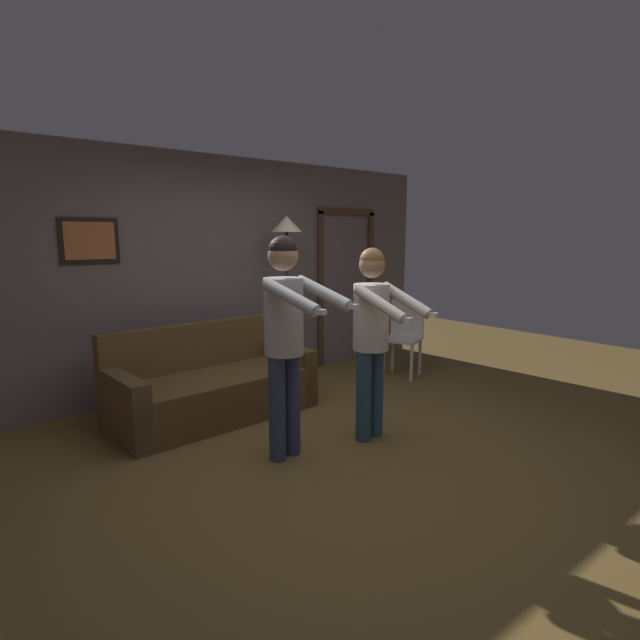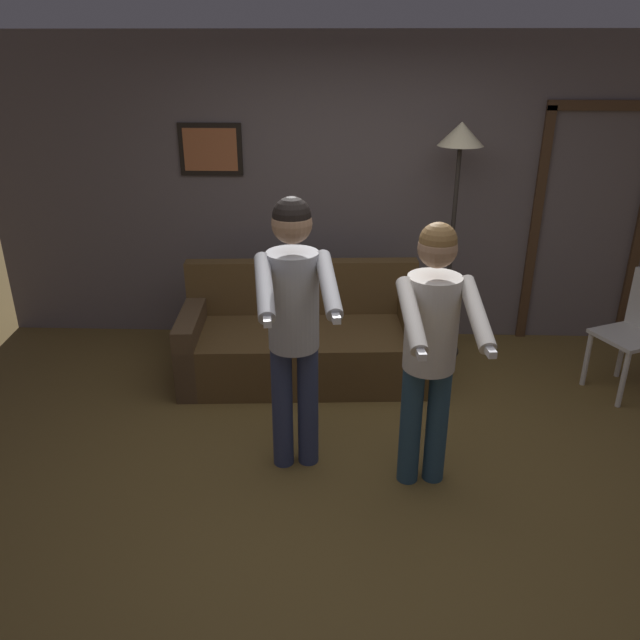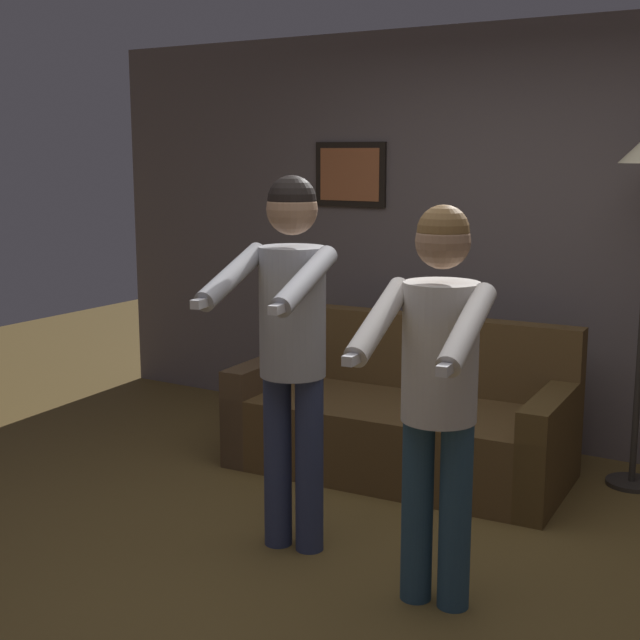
{
  "view_description": "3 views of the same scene",
  "coord_description": "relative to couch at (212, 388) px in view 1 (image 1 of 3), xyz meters",
  "views": [
    {
      "loc": [
        -2.49,
        -2.96,
        1.72
      ],
      "look_at": [
        -0.11,
        0.03,
        1.08
      ],
      "focal_mm": 28.0,
      "sensor_mm": 36.0,
      "label": 1
    },
    {
      "loc": [
        -0.11,
        -3.21,
        2.46
      ],
      "look_at": [
        -0.23,
        -0.06,
        1.08
      ],
      "focal_mm": 35.0,
      "sensor_mm": 36.0,
      "label": 2
    },
    {
      "loc": [
        1.76,
        -3.16,
        1.82
      ],
      "look_at": [
        -0.24,
        0.11,
        1.1
      ],
      "focal_mm": 50.0,
      "sensor_mm": 36.0,
      "label": 3
    }
  ],
  "objects": [
    {
      "name": "ground_plane",
      "position": [
        0.42,
        -1.31,
        -0.28
      ],
      "size": [
        12.0,
        12.0,
        0.0
      ],
      "primitive_type": "plane",
      "color": "brown"
    },
    {
      "name": "back_wall_assembly",
      "position": [
        0.44,
        0.85,
        1.02
      ],
      "size": [
        6.4,
        0.1,
        2.6
      ],
      "color": "#685D5C",
      "rests_on": "ground_plane"
    },
    {
      "name": "couch",
      "position": [
        0.0,
        0.0,
        0.0
      ],
      "size": [
        1.95,
        0.96,
        0.87
      ],
      "color": "brown",
      "rests_on": "ground_plane"
    },
    {
      "name": "torchiere_lamp",
      "position": [
        1.21,
        0.45,
        1.37
      ],
      "size": [
        0.36,
        0.36,
        1.95
      ],
      "color": "#332D28",
      "rests_on": "ground_plane"
    },
    {
      "name": "person_standing_left",
      "position": [
        0.03,
        -1.21,
        0.77
      ],
      "size": [
        0.51,
        0.74,
        1.73
      ],
      "color": "navy",
      "rests_on": "ground_plane"
    },
    {
      "name": "person_standing_right",
      "position": [
        0.81,
        -1.35,
        0.7
      ],
      "size": [
        0.48,
        0.69,
        1.63
      ],
      "color": "#2D4D64",
      "rests_on": "ground_plane"
    },
    {
      "name": "dining_chair_distant",
      "position": [
        2.55,
        -0.16,
        0.25
      ],
      "size": [
        0.56,
        0.56,
        0.93
      ],
      "color": "silver",
      "rests_on": "ground_plane"
    }
  ]
}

